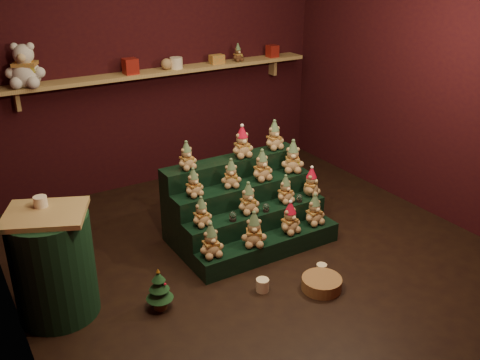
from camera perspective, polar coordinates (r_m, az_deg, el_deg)
ground at (r=4.88m, az=1.56°, el=-7.77°), size 4.00×4.00×0.00m
back_wall at (r=6.09m, az=-9.04°, el=12.58°), size 4.00×0.10×2.80m
front_wall at (r=2.92m, az=24.18°, el=-1.58°), size 4.00×0.10×2.80m
right_wall at (r=5.67m, az=19.75°, el=10.68°), size 0.10×4.00×2.80m
back_shelf at (r=5.95m, az=-8.29°, el=11.32°), size 3.60×0.26×0.24m
riser_tier_front at (r=4.79m, az=3.17°, el=-7.15°), size 1.40×0.22×0.18m
riser_tier_midfront at (r=4.91m, az=1.75°, el=-5.13°), size 1.40×0.22×0.36m
riser_tier_midback at (r=5.03m, az=0.39°, el=-3.20°), size 1.40×0.22×0.54m
riser_tier_back at (r=5.16m, az=-0.89°, el=-1.36°), size 1.40×0.22×0.72m
teddy_0 at (r=4.42m, az=-3.13°, el=-6.44°), size 0.22×0.20×0.29m
teddy_1 at (r=4.57m, az=1.49°, el=-5.25°), size 0.29×0.28×0.31m
teddy_2 at (r=4.79m, az=5.34°, el=-4.02°), size 0.23×0.22×0.29m
teddy_3 at (r=4.96m, az=7.94°, el=-3.13°), size 0.21×0.19×0.29m
teddy_4 at (r=4.53m, az=-4.15°, el=-3.38°), size 0.20×0.18×0.26m
teddy_5 at (r=4.73m, az=0.88°, el=-1.93°), size 0.22×0.20×0.28m
teddy_6 at (r=4.94m, az=4.86°, el=-0.97°), size 0.20×0.18×0.26m
teddy_7 at (r=5.10m, az=7.60°, el=-0.19°), size 0.26×0.25×0.27m
teddy_8 at (r=4.65m, az=-4.99°, el=-0.27°), size 0.20×0.19×0.25m
teddy_9 at (r=4.81m, az=-0.96°, el=0.73°), size 0.24×0.23×0.26m
teddy_10 at (r=4.95m, az=2.35°, el=1.59°), size 0.21×0.19×0.29m
teddy_11 at (r=5.15m, az=5.65°, el=2.52°), size 0.29×0.28×0.31m
teddy_12 at (r=4.75m, az=-5.72°, el=2.61°), size 0.20×0.18×0.25m
teddy_13 at (r=5.00m, az=0.21°, el=4.08°), size 0.22×0.20×0.29m
teddy_14 at (r=5.22m, az=3.66°, el=4.81°), size 0.20×0.18×0.28m
snow_globe_a at (r=4.62m, az=-0.77°, el=-3.89°), size 0.06×0.06×0.08m
snow_globe_b at (r=4.79m, az=2.79°, el=-2.93°), size 0.06×0.06×0.08m
snow_globe_c at (r=4.99m, az=6.35°, el=-1.92°), size 0.06×0.06×0.08m
side_table at (r=4.16m, az=-19.30°, el=-8.49°), size 0.69×0.65×0.85m
table_ornament at (r=4.04m, az=-20.51°, el=-2.17°), size 0.10×0.10×0.08m
mini_christmas_tree at (r=4.15m, az=-8.61°, el=-11.44°), size 0.21×0.21×0.35m
mug_left at (r=4.37m, az=2.41°, el=-11.14°), size 0.11×0.11×0.11m
mug_right at (r=4.62m, az=8.69°, el=-9.37°), size 0.09×0.09×0.09m
wicker_basket at (r=4.43m, az=8.70°, el=-10.86°), size 0.39×0.39×0.10m
white_bear at (r=5.48m, az=-22.04°, el=11.86°), size 0.47×0.45×0.51m
brown_bear at (r=6.32m, az=-0.23°, el=13.41°), size 0.15×0.13×0.19m
gift_tin_red_a at (r=5.78m, az=-11.61°, el=11.80°), size 0.14×0.14×0.16m
gift_tin_cream at (r=5.98m, az=-6.82°, el=12.29°), size 0.14×0.14×0.12m
gift_tin_red_b at (r=6.59m, az=3.47°, el=13.56°), size 0.12×0.12×0.14m
shelf_plush_ball at (r=5.93m, az=-7.84°, el=12.15°), size 0.12×0.12×0.12m
scarf_gift_box at (r=6.20m, az=-2.49°, el=12.75°), size 0.16×0.10×0.10m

